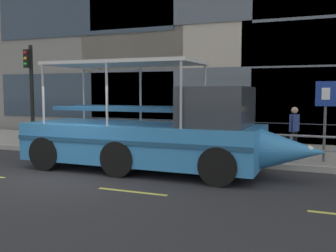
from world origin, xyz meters
The scene contains 9 objects.
ground_plane centered at (0.00, 0.00, 0.00)m, with size 120.00×120.00×0.00m, color #2B2B2D.
sidewalk centered at (0.00, 5.60, 0.09)m, with size 32.00×4.80×0.18m, color #99968E.
curb_edge centered at (0.00, 3.11, 0.09)m, with size 32.00×0.18×0.18m, color #B2ADA3.
lane_centreline centered at (0.00, -0.92, 0.00)m, with size 25.80×0.12×0.01m.
curb_guardrail centered at (1.39, 3.45, 0.77)m, with size 12.71×0.09×0.86m.
traffic_light_pole centered at (-4.55, 3.63, 2.62)m, with size 0.24×0.46×4.02m.
parking_sign centered at (6.54, 3.95, 1.87)m, with size 0.60×0.12×2.48m.
duck_tour_boat centered at (2.00, 1.46, 1.06)m, with size 8.86×2.47×3.23m.
pedestrian_near_bow centered at (5.58, 4.85, 1.18)m, with size 0.32×0.40×1.65m.
Camera 1 is at (6.60, -8.97, 2.37)m, focal length 41.84 mm.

